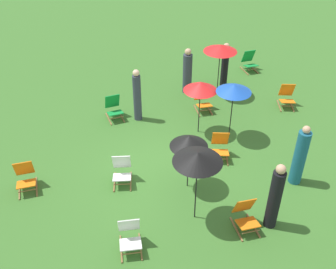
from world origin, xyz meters
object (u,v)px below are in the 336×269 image
at_px(umbrella_0, 189,141).
at_px(deckchair_0, 130,236).
at_px(deckchair_8, 287,96).
at_px(deckchair_5, 203,101).
at_px(umbrella_1, 234,88).
at_px(person_3, 300,157).
at_px(deckchair_3, 114,108).
at_px(umbrella_3, 200,86).
at_px(person_2, 137,96).
at_px(person_0, 275,198).
at_px(person_4, 187,72).
at_px(umbrella_4, 198,157).
at_px(person_1, 225,65).
at_px(deckchair_1, 246,216).
at_px(deckchair_9, 249,62).
at_px(deckchair_4, 220,147).
at_px(deckchair_6, 25,177).
at_px(umbrella_2, 220,48).
at_px(deckchair_7, 122,171).

bearing_deg(umbrella_0, deckchair_0, -133.88).
bearing_deg(deckchair_8, deckchair_5, -172.34).
bearing_deg(umbrella_1, deckchair_8, 30.07).
height_order(deckchair_8, person_3, person_3).
bearing_deg(umbrella_0, deckchair_3, 114.90).
distance_m(umbrella_3, person_2, 2.23).
bearing_deg(person_0, person_4, -45.54).
xyz_separation_m(deckchair_5, person_3, (1.59, -3.97, 0.48)).
bearing_deg(deckchair_0, umbrella_4, 22.42).
xyz_separation_m(person_0, person_1, (0.86, 6.95, -0.07)).
xyz_separation_m(umbrella_0, person_1, (2.53, 5.29, -0.67)).
bearing_deg(umbrella_3, deckchair_5, 70.01).
distance_m(deckchair_0, umbrella_3, 5.05).
bearing_deg(deckchair_1, deckchair_9, 65.59).
height_order(umbrella_0, umbrella_3, umbrella_3).
relative_size(deckchair_4, deckchair_8, 1.00).
height_order(umbrella_0, person_3, person_3).
relative_size(deckchair_3, deckchair_4, 1.00).
xyz_separation_m(deckchair_4, umbrella_3, (-0.32, 1.35, 1.28)).
height_order(person_0, person_2, person_0).
relative_size(deckchair_1, deckchair_5, 1.00).
bearing_deg(deckchair_6, deckchair_3, 43.67).
distance_m(umbrella_2, person_4, 1.49).
height_order(umbrella_2, person_4, umbrella_2).
distance_m(person_1, person_2, 3.91).
xyz_separation_m(deckchair_0, deckchair_3, (-0.02, 5.45, 0.00)).
distance_m(deckchair_7, deckchair_8, 6.64).
distance_m(deckchair_5, person_4, 1.43).
relative_size(deckchair_0, person_1, 0.50).
bearing_deg(deckchair_7, umbrella_3, 43.22).
distance_m(deckchair_1, deckchair_8, 5.99).
height_order(deckchair_8, person_2, person_2).
distance_m(deckchair_6, umbrella_3, 5.53).
bearing_deg(umbrella_4, umbrella_3, 75.35).
bearing_deg(deckchair_1, person_1, 73.25).
bearing_deg(umbrella_0, umbrella_3, 70.22).
xyz_separation_m(person_2, person_4, (1.98, 1.51, -0.07)).
relative_size(deckchair_1, umbrella_0, 0.51).
xyz_separation_m(deckchair_5, deckchair_6, (-5.54, -3.01, 0.00)).
height_order(deckchair_9, person_3, person_3).
relative_size(deckchair_3, deckchair_6, 1.01).
bearing_deg(deckchair_9, umbrella_2, -144.87).
height_order(deckchair_6, deckchair_9, same).
distance_m(deckchair_8, person_4, 3.59).
bearing_deg(deckchair_4, deckchair_8, 49.52).
bearing_deg(deckchair_8, umbrella_4, -121.28).
xyz_separation_m(umbrella_3, person_3, (2.04, -2.72, -0.80)).
height_order(deckchair_3, umbrella_0, umbrella_0).
bearing_deg(person_2, person_4, 2.68).
bearing_deg(deckchair_7, deckchair_5, 52.77).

